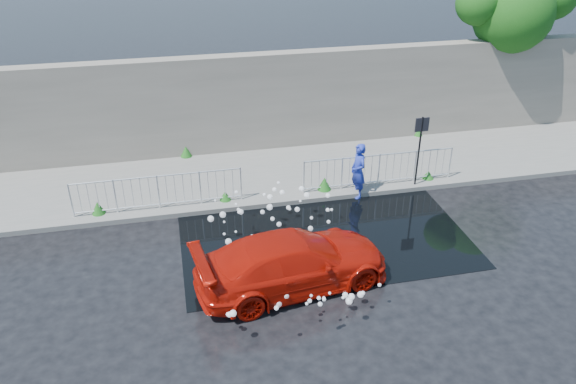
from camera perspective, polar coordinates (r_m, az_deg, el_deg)
name	(u,v)px	position (r m, az deg, el deg)	size (l,w,h in m)	color
ground	(315,258)	(15.16, 2.77, -6.70)	(90.00, 90.00, 0.00)	black
pavement	(278,173)	(19.30, -1.02, 1.92)	(30.00, 4.00, 0.15)	#63625E
curb	(291,201)	(17.57, 0.28, -0.94)	(30.00, 0.25, 0.16)	#63625E
retaining_wall	(265,101)	(20.57, -2.30, 9.18)	(30.00, 0.60, 3.50)	#696258
puddle	(323,235)	(16.07, 3.59, -4.43)	(8.00, 5.00, 0.01)	black
sign_post	(420,140)	(18.21, 13.28, 5.14)	(0.45, 0.06, 2.50)	black
tree	(516,9)	(23.61, 22.18, 16.85)	(4.79, 3.03, 6.17)	#332114
railing_left	(158,191)	(17.25, -13.06, 0.12)	(5.05, 0.05, 1.10)	silver
railing_right	(379,169)	(18.37, 9.22, 2.37)	(5.05, 0.05, 1.10)	silver
weeds	(267,174)	(18.67, -2.12, 1.82)	(12.17, 3.93, 0.43)	#155118
water_spray	(277,237)	(14.74, -1.16, -4.63)	(3.68, 5.47, 1.05)	white
red_car	(293,262)	(13.81, 0.49, -7.10)	(1.96, 4.82, 1.40)	#AD1206
person	(358,171)	(17.73, 7.15, 2.13)	(0.66, 0.43, 1.81)	#2131A7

